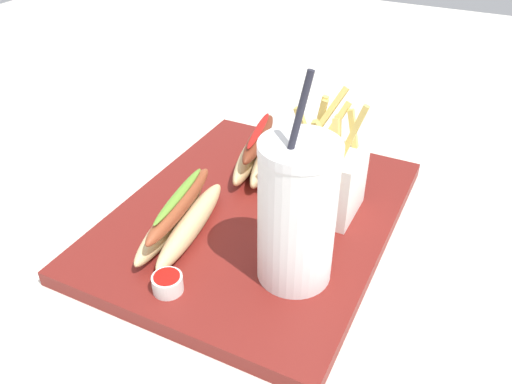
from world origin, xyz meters
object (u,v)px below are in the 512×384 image
hot_dog_2 (258,152)px  ketchup_cup_1 (167,283)px  fries_basket (327,178)px  hot_dog_1 (181,217)px  soda_cup (297,214)px

hot_dog_2 → ketchup_cup_1: hot_dog_2 is taller
fries_basket → hot_dog_1: bearing=-48.1°
hot_dog_1 → hot_dog_2: bearing=174.4°
hot_dog_2 → ketchup_cup_1: 0.27m
soda_cup → fries_basket: size_ratio=1.49×
fries_basket → ketchup_cup_1: fries_basket is taller
ketchup_cup_1 → fries_basket: bearing=155.6°
hot_dog_2 → fries_basket: bearing=66.6°
fries_basket → ketchup_cup_1: (0.22, -0.10, -0.04)m
hot_dog_1 → ketchup_cup_1: size_ratio=5.49×
hot_dog_1 → fries_basket: bearing=131.9°
soda_cup → fries_basket: bearing=-174.6°
hot_dog_1 → hot_dog_2: 0.18m
fries_basket → ketchup_cup_1: 0.24m
soda_cup → ketchup_cup_1: bearing=-52.7°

